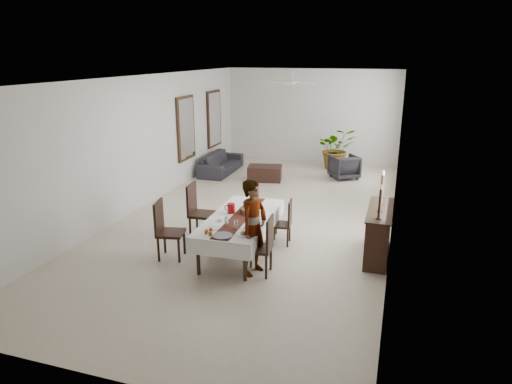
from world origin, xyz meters
The scene contains 87 objects.
floor centered at (0.00, 0.00, 0.00)m, with size 6.00×12.00×0.00m, color beige.
ceiling centered at (0.00, 0.00, 3.20)m, with size 6.00×12.00×0.02m, color white.
wall_back centered at (0.00, 6.00, 1.60)m, with size 6.00×0.02×3.20m, color silver.
wall_front centered at (0.00, -6.00, 1.60)m, with size 6.00×0.02×3.20m, color silver.
wall_left centered at (-3.00, 0.00, 1.60)m, with size 0.02×12.00×3.20m, color silver.
wall_right centered at (3.00, 0.00, 1.60)m, with size 0.02×12.00×3.20m, color silver.
dining_table_top centered at (0.26, -2.12, 0.70)m, with size 0.96×2.30×0.05m, color black.
table_leg_fl centered at (-0.12, -3.23, 0.34)m, with size 0.07×0.07×0.67m, color black.
table_leg_fr centered at (0.72, -3.20, 0.34)m, with size 0.07×0.07×0.67m, color black.
table_leg_bl centered at (-0.19, -1.04, 0.34)m, with size 0.07×0.07×0.67m, color black.
table_leg_br centered at (0.65, -1.01, 0.34)m, with size 0.07×0.07×0.67m, color black.
tablecloth_top centered at (0.26, -2.12, 0.72)m, with size 1.13×2.48×0.01m, color white.
tablecloth_drape_left centered at (-0.30, -2.14, 0.59)m, with size 0.01×2.48×0.29m, color white.
tablecloth_drape_right centered at (0.82, -2.10, 0.59)m, with size 0.01×2.48×0.29m, color white.
tablecloth_drape_near centered at (0.30, -3.35, 0.59)m, with size 1.13×0.01×0.29m, color white.
tablecloth_drape_far centered at (0.23, -0.89, 0.59)m, with size 1.13×0.01×0.29m, color silver.
table_runner centered at (0.26, -2.12, 0.73)m, with size 0.34×2.40×0.00m, color #572418.
red_pitcher centered at (0.02, -1.98, 0.83)m, with size 0.14×0.14×0.19m, color #980B0E.
pitcher_handle centered at (-0.06, -1.99, 0.83)m, with size 0.12×0.12×0.02m, color #920C0A.
wine_glass_near centered at (0.40, -2.74, 0.81)m, with size 0.07×0.07×0.16m, color white.
wine_glass_mid centered at (0.18, -2.65, 0.81)m, with size 0.07×0.07×0.16m, color white.
wine_glass_far centered at (0.31, -2.07, 0.81)m, with size 0.07×0.07×0.16m, color white.
teacup_right centered at (0.57, -2.69, 0.76)m, with size 0.09×0.09×0.06m, color white.
saucer_right centered at (0.57, -2.69, 0.74)m, with size 0.14×0.14×0.01m, color white.
teacup_left centered at (-0.01, -2.46, 0.76)m, with size 0.09×0.09×0.06m, color white.
saucer_left centered at (-0.01, -2.46, 0.74)m, with size 0.14×0.14×0.01m, color silver.
plate_near_right centered at (0.61, -2.97, 0.74)m, with size 0.23×0.23×0.01m, color white.
bread_near_right centered at (0.61, -2.97, 0.76)m, with size 0.09×0.09×0.09m, color tan.
plate_near_left centered at (0.00, -2.85, 0.74)m, with size 0.23×0.23×0.01m, color silver.
plate_far_left centered at (-0.06, -1.60, 0.74)m, with size 0.23×0.23×0.01m, color white.
serving_tray centered at (0.29, -3.13, 0.74)m, with size 0.35×0.35×0.02m, color #46454B.
jam_jar_a centered at (0.08, -3.16, 0.77)m, with size 0.06×0.06×0.07m, color #9C4B16.
jam_jar_b centered at (-0.01, -3.11, 0.77)m, with size 0.06×0.06×0.07m, color #964C15.
jam_jar_c centered at (0.03, -3.01, 0.77)m, with size 0.06×0.06×0.07m, color #9B4A16.
fruit_basket centered at (0.30, -1.88, 0.78)m, with size 0.29×0.29×0.10m, color brown.
fruit_red centered at (0.33, -1.86, 0.85)m, with size 0.09×0.09×0.09m, color maroon.
fruit_green centered at (0.27, -1.85, 0.85)m, with size 0.08×0.08×0.08m, color olive.
chair_right_near_seat centered at (0.85, -2.86, 0.46)m, with size 0.44×0.44×0.05m, color black.
chair_right_near_leg_fl centered at (1.04, -3.03, 0.22)m, with size 0.04×0.04×0.44m, color black.
chair_right_near_leg_fr centered at (1.02, -2.67, 0.22)m, with size 0.04×0.04×0.44m, color black.
chair_right_near_leg_bl centered at (0.68, -3.05, 0.22)m, with size 0.04×0.04×0.44m, color black.
chair_right_near_leg_br centered at (0.66, -2.69, 0.22)m, with size 0.04×0.04×0.44m, color black.
chair_right_near_back centered at (1.05, -2.85, 0.77)m, with size 0.44×0.04×0.57m, color black.
chair_right_far_seat centered at (0.89, -1.48, 0.41)m, with size 0.39×0.39×0.04m, color black.
chair_right_far_leg_fl centered at (1.06, -1.62, 0.19)m, with size 0.04×0.04×0.38m, color black.
chair_right_far_leg_fr centered at (1.03, -1.30, 0.19)m, with size 0.04×0.04×0.38m, color black.
chair_right_far_leg_bl centered at (0.75, -1.65, 0.19)m, with size 0.04×0.04×0.38m, color black.
chair_right_far_leg_br centered at (0.71, -1.34, 0.19)m, with size 0.04×0.04×0.38m, color black.
chair_right_far_back centered at (1.06, -1.46, 0.67)m, with size 0.39×0.04×0.49m, color black.
chair_left_near_seat centered at (-0.89, -2.75, 0.49)m, with size 0.47×0.47×0.05m, color black.
chair_left_near_leg_fl centered at (-1.12, -2.60, 0.23)m, with size 0.05×0.05×0.46m, color black.
chair_left_near_leg_fr centered at (-1.04, -2.97, 0.23)m, with size 0.05×0.05×0.46m, color black.
chair_left_near_leg_bl centered at (-0.74, -2.52, 0.23)m, with size 0.05×0.05×0.46m, color black.
chair_left_near_leg_br centered at (-0.67, -2.90, 0.23)m, with size 0.05×0.05×0.46m, color black.
chair_left_near_back centered at (-1.10, -2.79, 0.81)m, with size 0.47×0.04×0.60m, color black.
chair_left_far_seat centered at (-0.74, -1.67, 0.51)m, with size 0.49×0.49×0.06m, color black.
chair_left_far_leg_fl centered at (-0.96, -1.48, 0.24)m, with size 0.05×0.05×0.48m, color black.
chair_left_far_leg_fr centered at (-0.93, -1.88, 0.24)m, with size 0.05×0.05×0.48m, color black.
chair_left_far_leg_bl centered at (-0.56, -1.45, 0.24)m, with size 0.05×0.05×0.48m, color black.
chair_left_far_leg_br centered at (-0.53, -1.85, 0.24)m, with size 0.05×0.05×0.48m, color black.
chair_left_far_back centered at (-0.96, -1.68, 0.84)m, with size 0.49×0.04×0.62m, color black.
woman centered at (0.76, -2.86, 0.84)m, with size 0.61×0.40×1.68m, color gray.
sideboard_body centered at (2.78, -1.50, 0.46)m, with size 0.40×1.52×0.91m, color black.
sideboard_top centered at (2.78, -1.50, 0.93)m, with size 0.45×1.58×0.03m, color black.
candlestick_near_base centered at (2.78, -2.06, 0.96)m, with size 0.10×0.10×0.03m, color black.
candlestick_near_shaft centered at (2.78, -2.06, 1.22)m, with size 0.05×0.05×0.51m, color black.
candlestick_near_candle centered at (2.78, -2.06, 1.52)m, with size 0.04×0.04×0.08m, color beige.
candlestick_mid_base centered at (2.78, -1.66, 0.96)m, with size 0.10×0.10×0.03m, color black.
candlestick_mid_shaft centered at (2.78, -1.66, 1.30)m, with size 0.05×0.05×0.66m, color black.
candlestick_mid_candle centered at (2.78, -1.66, 1.67)m, with size 0.04×0.04×0.08m, color silver.
candlestick_far_base centered at (2.78, -1.25, 0.96)m, with size 0.10×0.10×0.03m, color black.
candlestick_far_shaft centered at (2.78, -1.25, 1.25)m, with size 0.05×0.05×0.56m, color black.
candlestick_far_candle centered at (2.78, -1.25, 1.57)m, with size 0.04×0.04×0.08m, color beige.
sofa centered at (-2.42, 3.53, 0.31)m, with size 2.12×0.83×0.62m, color #2A272C.
armchair centered at (1.45, 3.98, 0.36)m, with size 0.77×0.79×0.72m, color #262429.
coffee_table centered at (-0.80, 3.02, 0.22)m, with size 1.00×0.66×0.44m, color black.
potted_plant centered at (1.02, 5.16, 0.68)m, with size 1.23×1.07×1.37m, color #2A5120.
mirror_frame_near centered at (-2.96, 2.20, 1.60)m, with size 0.06×1.05×1.85m, color black.
mirror_glass_near centered at (-2.92, 2.20, 1.60)m, with size 0.01×0.90×1.70m, color silver.
mirror_frame_far centered at (-2.96, 4.30, 1.60)m, with size 0.06×1.05×1.85m, color black.
mirror_glass_far centered at (-2.92, 4.30, 1.60)m, with size 0.01×0.90×1.70m, color white.
fan_rod centered at (0.00, 3.00, 3.10)m, with size 0.04×0.04×0.20m, color silver.
fan_hub centered at (0.00, 3.00, 2.90)m, with size 0.16×0.16×0.08m, color white.
fan_blade_n centered at (0.00, 3.35, 2.90)m, with size 0.10×0.55×0.01m, color white.
fan_blade_s centered at (0.00, 2.65, 2.90)m, with size 0.10×0.55×0.01m, color white.
fan_blade_e centered at (0.35, 3.00, 2.90)m, with size 0.55×0.10×0.01m, color white.
fan_blade_w centered at (-0.35, 3.00, 2.90)m, with size 0.55×0.10×0.01m, color white.
Camera 1 is at (3.01, -9.76, 3.69)m, focal length 32.00 mm.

